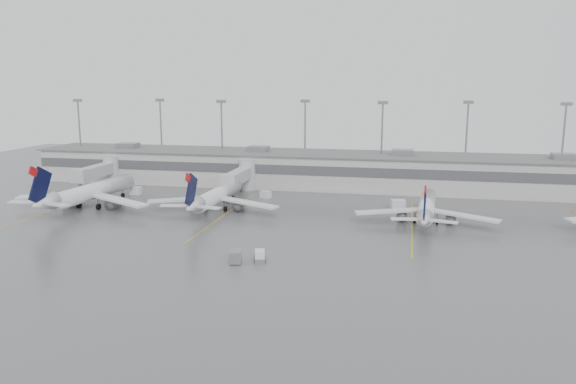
% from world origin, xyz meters
% --- Properties ---
extents(ground, '(260.00, 260.00, 0.00)m').
position_xyz_m(ground, '(0.00, 0.00, 0.00)').
color(ground, '#505052').
rests_on(ground, ground).
extents(terminal, '(152.00, 17.00, 9.45)m').
position_xyz_m(terminal, '(-0.01, 57.98, 4.17)').
color(terminal, '#A2A39E').
rests_on(terminal, ground).
extents(light_masts, '(142.40, 8.00, 20.60)m').
position_xyz_m(light_masts, '(0.00, 63.75, 12.03)').
color(light_masts, gray).
rests_on(light_masts, ground).
extents(jet_bridge_left, '(4.00, 17.20, 7.00)m').
position_xyz_m(jet_bridge_left, '(-55.50, 45.72, 3.87)').
color(jet_bridge_left, '#ADB1B3').
rests_on(jet_bridge_left, ground).
extents(jet_bridge_right, '(4.00, 17.20, 7.00)m').
position_xyz_m(jet_bridge_right, '(-20.50, 45.72, 3.87)').
color(jet_bridge_right, '#ADB1B3').
rests_on(jet_bridge_right, ground).
extents(stand_markings, '(105.25, 40.00, 0.01)m').
position_xyz_m(stand_markings, '(-0.00, 24.00, 0.01)').
color(stand_markings, gold).
rests_on(stand_markings, ground).
extents(jet_far_left, '(29.59, 33.28, 10.76)m').
position_xyz_m(jet_far_left, '(-45.66, 23.88, 3.35)').
color(jet_far_left, silver).
rests_on(jet_far_left, ground).
extents(jet_mid_left, '(26.74, 29.95, 9.69)m').
position_xyz_m(jet_mid_left, '(-20.27, 27.37, 3.01)').
color(jet_mid_left, silver).
rests_on(jet_mid_left, ground).
extents(jet_mid_right, '(25.28, 28.39, 9.18)m').
position_xyz_m(jet_mid_right, '(19.93, 25.84, 2.85)').
color(jet_mid_right, silver).
rests_on(jet_mid_right, ground).
extents(baggage_tug, '(2.18, 2.82, 1.61)m').
position_xyz_m(baggage_tug, '(-3.49, -1.87, 0.63)').
color(baggage_tug, silver).
rests_on(baggage_tug, ground).
extents(baggage_cart, '(2.21, 3.02, 1.74)m').
position_xyz_m(baggage_cart, '(-6.69, -3.07, 0.91)').
color(baggage_cart, slate).
rests_on(baggage_cart, ground).
extents(gse_uld_a, '(2.50, 1.74, 1.72)m').
position_xyz_m(gse_uld_a, '(-43.56, 39.03, 0.86)').
color(gse_uld_a, silver).
rests_on(gse_uld_a, ground).
extents(gse_uld_b, '(2.58, 2.18, 1.55)m').
position_xyz_m(gse_uld_b, '(-13.83, 41.26, 0.78)').
color(gse_uld_b, silver).
rests_on(gse_uld_b, ground).
extents(gse_uld_c, '(3.03, 2.36, 1.91)m').
position_xyz_m(gse_uld_c, '(14.75, 36.20, 0.95)').
color(gse_uld_c, silver).
rests_on(gse_uld_c, ground).
extents(gse_loader, '(2.13, 3.16, 1.88)m').
position_xyz_m(gse_loader, '(-22.61, 48.26, 0.94)').
color(gse_loader, slate).
rests_on(gse_loader, ground).
extents(cone_a, '(0.41, 0.41, 0.65)m').
position_xyz_m(cone_a, '(-42.46, 33.28, 0.32)').
color(cone_a, '#F05105').
rests_on(cone_a, ground).
extents(cone_b, '(0.48, 0.48, 0.76)m').
position_xyz_m(cone_b, '(-16.48, 29.80, 0.38)').
color(cone_b, '#F05105').
rests_on(cone_b, ground).
extents(cone_c, '(0.43, 0.43, 0.68)m').
position_xyz_m(cone_c, '(18.21, 32.22, 0.34)').
color(cone_c, '#F05105').
rests_on(cone_c, ground).
extents(cone_d, '(0.41, 0.41, 0.65)m').
position_xyz_m(cone_d, '(47.80, 39.67, 0.32)').
color(cone_d, '#F05105').
rests_on(cone_d, ground).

